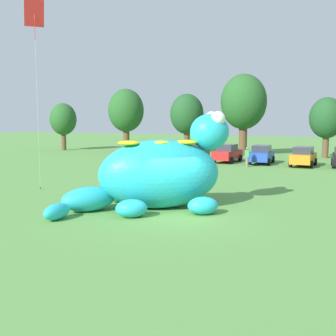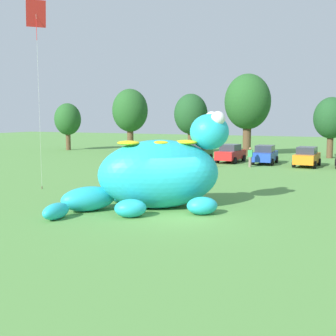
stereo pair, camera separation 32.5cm
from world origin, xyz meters
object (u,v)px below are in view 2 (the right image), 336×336
at_px(car_blue, 265,155).
at_px(tethered_flying_kite, 36,17).
at_px(giant_inflatable_creature, 159,173).
at_px(car_orange, 307,157).
at_px(spectator_wandering, 133,159).
at_px(car_red, 231,153).
at_px(spectator_near_inflatable, 250,157).
at_px(car_green, 198,153).
at_px(car_white, 167,151).

height_order(car_blue, tethered_flying_kite, tethered_flying_kite).
relative_size(giant_inflatable_creature, car_orange, 1.89).
height_order(giant_inflatable_creature, car_blue, giant_inflatable_creature).
distance_m(car_blue, tethered_flying_kite, 23.40).
height_order(car_blue, spectator_wandering, car_blue).
height_order(giant_inflatable_creature, tethered_flying_kite, tethered_flying_kite).
bearing_deg(giant_inflatable_creature, car_blue, 88.71).
bearing_deg(car_red, spectator_near_inflatable, -49.72).
xyz_separation_m(car_orange, spectator_wandering, (-12.61, -8.33, -0.01)).
xyz_separation_m(giant_inflatable_creature, car_blue, (0.48, 21.44, -0.82)).
height_order(car_orange, tethered_flying_kite, tethered_flying_kite).
height_order(car_blue, car_orange, same).
distance_m(car_red, tethered_flying_kite, 22.34).
height_order(car_red, tethered_flying_kite, tethered_flying_kite).
bearing_deg(spectator_near_inflatable, giant_inflatable_creature, -89.55).
bearing_deg(spectator_wandering, giant_inflatable_creature, -56.17).
bearing_deg(car_orange, giant_inflatable_creature, -101.53).
relative_size(car_green, car_orange, 0.99).
bearing_deg(car_white, car_orange, -4.10).
bearing_deg(giant_inflatable_creature, car_white, 113.85).
bearing_deg(car_green, car_blue, 3.85).
height_order(car_green, car_orange, same).
xyz_separation_m(car_orange, tethered_flying_kite, (-13.06, -18.80, 9.17)).
bearing_deg(car_red, spectator_wandering, -121.82).
relative_size(car_red, spectator_near_inflatable, 2.46).
height_order(car_blue, spectator_near_inflatable, car_blue).
relative_size(car_orange, tethered_flying_kite, 0.38).
height_order(giant_inflatable_creature, car_red, giant_inflatable_creature).
bearing_deg(car_orange, spectator_wandering, -146.54).
bearing_deg(spectator_near_inflatable, car_blue, 78.45).
distance_m(giant_inflatable_creature, car_red, 21.67).
relative_size(car_white, car_orange, 1.01).
bearing_deg(giant_inflatable_creature, spectator_wandering, 123.83).
distance_m(spectator_near_inflatable, spectator_wandering, 10.11).
xyz_separation_m(giant_inflatable_creature, tethered_flying_kite, (-8.82, 2.02, 8.35)).
relative_size(car_green, tethered_flying_kite, 0.38).
xyz_separation_m(car_blue, car_orange, (3.76, -0.62, 0.00)).
height_order(car_orange, spectator_wandering, car_orange).
bearing_deg(spectator_wandering, car_orange, 33.46).
height_order(spectator_near_inflatable, tethered_flying_kite, tethered_flying_kite).
bearing_deg(car_green, spectator_wandering, -105.86).
bearing_deg(car_orange, tethered_flying_kite, -124.80).
distance_m(giant_inflatable_creature, tethered_flying_kite, 12.31).
height_order(car_white, spectator_wandering, car_white).
bearing_deg(car_orange, spectator_near_inflatable, -150.85).
relative_size(giant_inflatable_creature, tethered_flying_kite, 0.72).
bearing_deg(spectator_near_inflatable, car_white, 160.07).
bearing_deg(spectator_near_inflatable, spectator_wandering, -144.40).
relative_size(car_white, car_blue, 1.02).
distance_m(car_green, car_red, 3.20).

